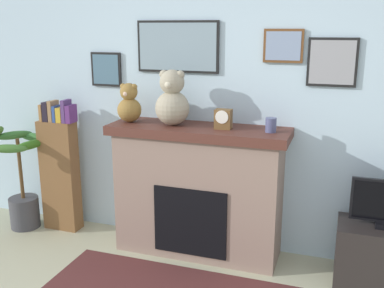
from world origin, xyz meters
TOP-DOWN VIEW (x-y plane):
  - back_wall at (-0.00, 2.00)m, footprint 5.20×0.15m
  - fireplace at (-0.12, 1.71)m, footprint 1.55×0.51m
  - bookshelf at (-1.56, 1.74)m, footprint 0.38×0.16m
  - potted_plant at (-1.94, 1.63)m, footprint 0.57×0.58m
  - candle_jar at (0.49, 1.69)m, footprint 0.09×0.09m
  - mantel_clock at (0.10, 1.69)m, footprint 0.14×0.10m
  - teddy_bear_brown at (-0.76, 1.69)m, footprint 0.21×0.21m
  - teddy_bear_grey at (-0.35, 1.69)m, footprint 0.29×0.29m

SIDE VIEW (x-z plane):
  - potted_plant at x=-1.94m, z-range -0.09..0.95m
  - fireplace at x=-0.12m, z-range 0.01..1.17m
  - bookshelf at x=-1.56m, z-range -0.04..1.27m
  - candle_jar at x=0.49m, z-range 1.16..1.28m
  - mantel_clock at x=0.10m, z-range 1.16..1.32m
  - back_wall at x=0.00m, z-range 0.00..2.60m
  - teddy_bear_brown at x=-0.76m, z-range 1.14..1.49m
  - teddy_bear_grey at x=-0.35m, z-range 1.14..1.61m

